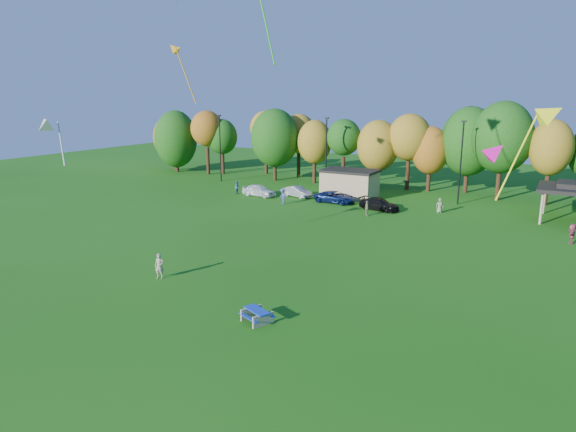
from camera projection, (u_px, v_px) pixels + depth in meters
The scene contains 19 objects.
ground at pixel (237, 360), 23.35m from camera, with size 160.00×160.00×0.00m, color #19600F.
tree_line at pixel (444, 145), 61.26m from camera, with size 93.57×10.55×11.15m.
lamp_posts at pixel (461, 160), 55.37m from camera, with size 64.50×0.25×9.09m.
utility_building at pixel (350, 183), 60.05m from camera, with size 6.30×4.30×3.25m.
picnic_table at pixel (257, 315), 27.20m from camera, with size 2.01×1.87×0.70m.
kite_flyer at pixel (159, 266), 33.57m from camera, with size 0.61×0.40×1.68m, color tan.
car_a at pixel (259, 190), 60.76m from camera, with size 1.68×4.18×1.42m, color white.
car_b at pixel (297, 192), 60.34m from camera, with size 1.33×3.82×1.26m, color #939398.
car_c at pixel (335, 197), 57.07m from camera, with size 2.13×4.62×1.28m, color navy.
car_d at pixel (379, 204), 53.46m from camera, with size 1.75×4.31×1.25m, color black.
far_person_0 at pixel (572, 234), 41.44m from camera, with size 1.54×0.49×1.66m, color #AB475E.
far_person_2 at pixel (237, 187), 62.30m from camera, with size 0.77×0.60×1.58m, color #46699B.
far_person_3 at pixel (440, 205), 52.24m from camera, with size 0.75×0.49×1.53m, color gray.
far_person_4 at pixel (283, 196), 56.36m from camera, with size 1.12×0.64×1.73m, color #414E90.
far_person_5 at pixel (367, 208), 50.89m from camera, with size 0.90×0.38×1.54m, color #808954.
kite_1 at pixel (46, 123), 33.31m from camera, with size 2.19×1.65×3.50m.
kite_2 at pixel (550, 115), 25.17m from camera, with size 3.23×1.83×5.44m.
kite_10 at pixel (174, 50), 43.39m from camera, with size 3.08×1.19×5.25m.
kite_13 at pixel (496, 151), 23.72m from camera, with size 1.59×1.42×1.31m.
Camera 1 is at (12.26, -17.44, 11.80)m, focal length 32.00 mm.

